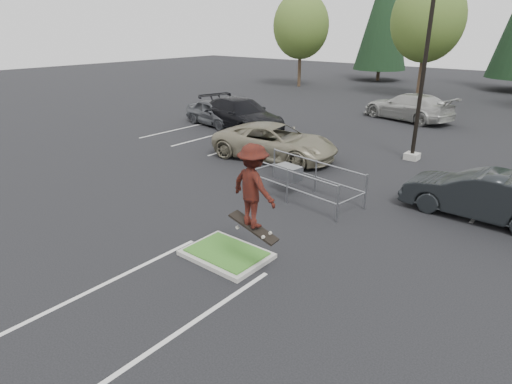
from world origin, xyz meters
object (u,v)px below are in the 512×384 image
Objects in this scene: skateboarder at (253,187)px; car_l_black at (240,114)px; decid_b at (427,22)px; car_l_grey at (215,113)px; decid_a at (301,28)px; car_l_tan at (274,142)px; car_far_silver at (409,107)px; cart_corral at (292,173)px; light_pole at (426,57)px; car_r_charc at (480,195)px; conif_a at (384,13)px.

skateboarder is 0.36× the size of car_l_black.
decid_b is 20.57m from car_l_grey.
car_l_grey is at bearing -106.79° from decid_b.
decid_a is 26.25m from car_l_tan.
decid_a is 1.50× the size of car_far_silver.
skateboarder is at bearing -76.84° from decid_b.
decid_b reaches higher than decid_a.
car_far_silver reaches higher than car_l_tan.
car_far_silver is at bearing 104.25° from cart_corral.
decid_a is 18.31m from car_far_silver.
car_l_grey is (-2.08, 0.00, -0.15)m from car_l_black.
decid_b is at bearing 2.39° from decid_a.
decid_b is at bearing -7.66° from car_l_grey.
light_pole is 1.05× the size of decid_b.
decid_a is 32.56m from car_r_charc.
conif_a reaches higher than car_l_grey.
decid_a is 0.92× the size of decid_b.
decid_a is at bearing -49.97° from skateboarder.
cart_corral is at bearing -56.46° from skateboarder.
decid_b reaches higher than car_far_silver.
car_r_charc is (9.00, -1.04, -0.03)m from car_l_tan.
car_far_silver is at bearing 112.29° from light_pole.
decid_a is 0.69× the size of conif_a.
decid_a is at bearing -135.12° from car_r_charc.
conif_a is 2.26× the size of car_l_tan.
car_l_black reaches higher than car_far_silver.
light_pole is at bearing 83.66° from cart_corral.
car_r_charc is at bearing -51.34° from light_pole.
light_pole reaches higher than car_l_black.
conif_a is 2.05× the size of car_l_black.
cart_corral is 0.97× the size of car_r_charc.
car_l_grey is at bearing 104.25° from car_l_black.
car_l_black is (-10.17, -0.50, -3.64)m from light_pole.
car_far_silver is at bearing -73.29° from decid_b.
light_pole reaches higher than car_l_tan.
skateboarder is 17.60m from car_l_grey.
conif_a reaches higher than decid_b.
decid_b is at bearing 108.40° from cart_corral.
light_pole is 12.84m from car_l_grey.
cart_corral is 1.01× the size of car_l_grey.
light_pole is at bearing -140.80° from car_r_charc.
skateboarder reaches higher than car_l_black.
conif_a is 37.85m from cart_corral.
conif_a is at bearing 117.38° from light_pole.
car_r_charc is at bearing -93.37° from car_l_black.
decid_b is 2.15× the size of car_l_grey.
car_l_grey is (2.25, -28.50, -6.33)m from conif_a.
car_r_charc is at bearing -106.63° from skateboarder.
decid_a reaches higher than car_far_silver.
car_l_grey is at bearing 54.87° from car_l_tan.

